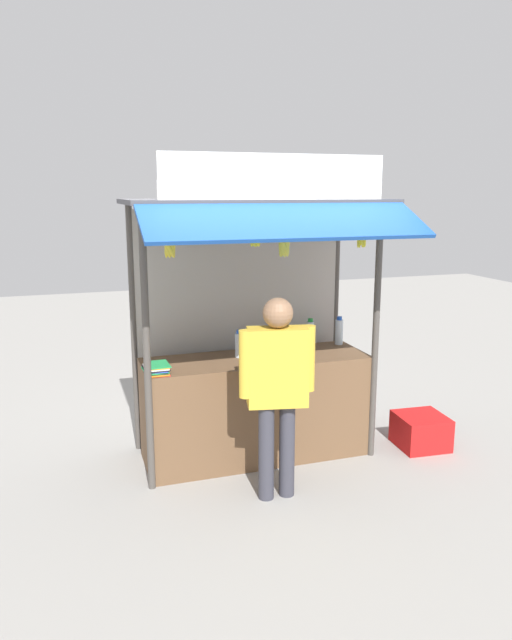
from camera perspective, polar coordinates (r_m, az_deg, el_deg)
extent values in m
plane|color=gray|center=(5.74, 0.00, -12.74)|extent=(20.00, 20.00, 0.00)
cube|color=brown|center=(5.56, 0.00, -8.32)|extent=(2.05, 0.67, 0.95)
cylinder|color=#4C4742|center=(4.82, -10.38, -3.19)|extent=(0.06, 0.06, 2.32)
cylinder|color=#4C4742|center=(5.47, 11.36, -1.39)|extent=(0.06, 0.06, 2.32)
cylinder|color=#4C4742|center=(5.62, -11.59, -1.03)|extent=(0.06, 0.06, 2.32)
cylinder|color=#4C4742|center=(6.19, 7.57, 0.32)|extent=(0.06, 0.06, 2.32)
cube|color=#B7B2A8|center=(5.83, -1.54, -0.57)|extent=(2.01, 0.04, 2.27)
cube|color=#3F3F44|center=(5.19, 0.06, 11.28)|extent=(2.25, 1.03, 0.04)
cube|color=#194799|center=(4.48, 3.20, 9.37)|extent=(2.21, 0.51, 0.26)
cube|color=white|center=(4.75, 1.89, 13.54)|extent=(1.84, 0.04, 0.35)
cylinder|color=#59544C|center=(4.80, 1.65, 10.01)|extent=(1.95, 0.02, 0.02)
cylinder|color=silver|center=(5.61, 4.33, -1.97)|extent=(0.07, 0.07, 0.21)
cylinder|color=red|center=(5.59, 4.35, -0.78)|extent=(0.04, 0.04, 0.03)
cylinder|color=silver|center=(5.84, 5.20, -1.29)|extent=(0.08, 0.08, 0.24)
cylinder|color=#198C33|center=(5.81, 5.22, -0.01)|extent=(0.05, 0.05, 0.03)
cylinder|color=silver|center=(5.41, -1.64, -2.43)|extent=(0.07, 0.07, 0.22)
cylinder|color=blue|center=(5.38, -1.65, -1.13)|extent=(0.05, 0.05, 0.03)
cylinder|color=silver|center=(5.50, -0.72, -2.29)|extent=(0.06, 0.06, 0.20)
cylinder|color=blue|center=(5.48, -0.73, -1.14)|extent=(0.04, 0.04, 0.03)
cylinder|color=silver|center=(5.92, 7.94, -1.15)|extent=(0.08, 0.08, 0.24)
cylinder|color=blue|center=(5.89, 7.97, 0.17)|extent=(0.05, 0.05, 0.03)
cube|color=purple|center=(5.44, 3.54, -3.53)|extent=(0.19, 0.30, 0.01)
cube|color=black|center=(5.45, 3.48, -3.40)|extent=(0.18, 0.30, 0.01)
cube|color=blue|center=(5.44, 3.50, -3.34)|extent=(0.19, 0.30, 0.01)
cube|color=orange|center=(5.43, 3.37, -3.27)|extent=(0.18, 0.30, 0.01)
cube|color=red|center=(5.02, -9.42, -5.01)|extent=(0.20, 0.24, 0.01)
cube|color=orange|center=(5.01, -9.53, -4.93)|extent=(0.19, 0.24, 0.01)
cube|color=black|center=(5.01, -9.61, -4.82)|extent=(0.20, 0.25, 0.01)
cube|color=green|center=(5.00, -9.61, -4.74)|extent=(0.20, 0.24, 0.01)
cube|color=blue|center=(5.00, -9.56, -4.63)|extent=(0.21, 0.26, 0.01)
cube|color=black|center=(5.00, -9.54, -4.54)|extent=(0.20, 0.25, 0.01)
cube|color=white|center=(4.99, -9.55, -4.43)|extent=(0.19, 0.24, 0.01)
cube|color=orange|center=(4.99, -9.49, -4.32)|extent=(0.20, 0.25, 0.01)
cube|color=green|center=(4.99, -9.42, -4.22)|extent=(0.20, 0.24, 0.01)
cylinder|color=#332D23|center=(4.59, -8.29, 8.86)|extent=(0.01, 0.01, 0.12)
cylinder|color=olive|center=(4.59, -8.26, 7.88)|extent=(0.04, 0.04, 0.04)
ellipsoid|color=yellow|center=(4.60, -7.93, 6.85)|extent=(0.04, 0.08, 0.16)
ellipsoid|color=yellow|center=(4.61, -8.12, 6.83)|extent=(0.06, 0.06, 0.16)
ellipsoid|color=yellow|center=(4.62, -8.34, 6.86)|extent=(0.08, 0.04, 0.16)
ellipsoid|color=yellow|center=(4.61, -8.53, 6.84)|extent=(0.06, 0.08, 0.16)
ellipsoid|color=yellow|center=(4.58, -8.48, 6.82)|extent=(0.07, 0.08, 0.16)
ellipsoid|color=yellow|center=(4.57, -8.26, 6.82)|extent=(0.09, 0.05, 0.16)
ellipsoid|color=yellow|center=(4.59, -8.05, 6.81)|extent=(0.07, 0.06, 0.16)
cylinder|color=#332D23|center=(4.84, 2.68, 9.02)|extent=(0.01, 0.01, 0.14)
cylinder|color=olive|center=(4.84, 2.67, 7.98)|extent=(0.04, 0.04, 0.04)
ellipsoid|color=#D6D644|center=(4.86, 2.97, 7.00)|extent=(0.04, 0.09, 0.16)
ellipsoid|color=#D6D644|center=(4.88, 2.76, 7.00)|extent=(0.08, 0.07, 0.17)
ellipsoid|color=#D6D644|center=(4.87, 2.59, 6.97)|extent=(0.08, 0.04, 0.16)
ellipsoid|color=#D6D644|center=(4.86, 2.46, 6.97)|extent=(0.07, 0.06, 0.17)
ellipsoid|color=#D6D644|center=(4.85, 2.40, 6.96)|extent=(0.05, 0.08, 0.16)
ellipsoid|color=#D6D644|center=(4.83, 2.58, 6.94)|extent=(0.07, 0.06, 0.17)
ellipsoid|color=#D6D644|center=(4.83, 2.77, 6.95)|extent=(0.09, 0.04, 0.16)
ellipsoid|color=#D6D644|center=(4.84, 2.95, 6.96)|extent=(0.07, 0.08, 0.17)
cylinder|color=#332D23|center=(5.13, 10.07, 9.37)|extent=(0.01, 0.01, 0.08)
cylinder|color=olive|center=(5.13, 10.05, 8.73)|extent=(0.04, 0.04, 0.04)
ellipsoid|color=yellow|center=(5.15, 10.26, 7.74)|extent=(0.03, 0.08, 0.17)
ellipsoid|color=yellow|center=(5.16, 10.07, 7.78)|extent=(0.08, 0.07, 0.17)
ellipsoid|color=yellow|center=(5.15, 9.86, 7.73)|extent=(0.06, 0.05, 0.17)
ellipsoid|color=yellow|center=(5.13, 9.79, 7.72)|extent=(0.03, 0.07, 0.17)
ellipsoid|color=yellow|center=(5.11, 9.97, 7.71)|extent=(0.07, 0.06, 0.17)
ellipsoid|color=yellow|center=(5.12, 10.25, 7.72)|extent=(0.07, 0.06, 0.17)
cylinder|color=#332D23|center=(4.76, -0.08, 9.35)|extent=(0.01, 0.01, 0.08)
cylinder|color=olive|center=(4.76, -0.08, 8.65)|extent=(0.04, 0.04, 0.04)
ellipsoid|color=yellow|center=(4.77, 0.11, 7.77)|extent=(0.04, 0.07, 0.14)
ellipsoid|color=yellow|center=(4.79, -0.04, 7.82)|extent=(0.08, 0.06, 0.14)
ellipsoid|color=yellow|center=(4.77, -0.35, 7.79)|extent=(0.06, 0.07, 0.14)
ellipsoid|color=yellow|center=(4.75, -0.24, 7.76)|extent=(0.06, 0.07, 0.14)
ellipsoid|color=yellow|center=(4.74, 0.07, 7.77)|extent=(0.08, 0.05, 0.14)
cylinder|color=#383842|center=(4.85, 0.98, -12.56)|extent=(0.13, 0.13, 0.78)
cylinder|color=#383842|center=(4.91, 3.01, -12.27)|extent=(0.13, 0.13, 0.78)
cube|color=gold|center=(4.63, 2.07, -4.50)|extent=(0.50, 0.29, 0.62)
cylinder|color=gold|center=(4.54, -1.02, -4.24)|extent=(0.10, 0.10, 0.53)
cylinder|color=gold|center=(4.71, 5.04, -3.66)|extent=(0.10, 0.10, 0.53)
sphere|color=#936B4C|center=(4.53, 2.11, 0.68)|extent=(0.23, 0.23, 0.23)
cube|color=red|center=(6.07, 15.46, -10.18)|extent=(0.48, 0.48, 0.31)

